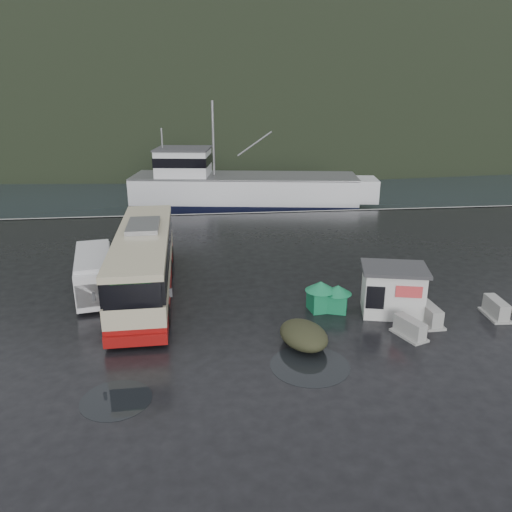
{
  "coord_description": "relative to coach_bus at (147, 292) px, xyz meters",
  "views": [
    {
      "loc": [
        -0.87,
        -21.61,
        10.45
      ],
      "look_at": [
        1.94,
        3.69,
        1.7
      ],
      "focal_mm": 35.0,
      "sensor_mm": 36.0,
      "label": 1
    }
  ],
  "objects": [
    {
      "name": "waste_bin_left",
      "position": [
        8.66,
        -3.18,
        0.0
      ],
      "size": [
        1.23,
        1.23,
        1.5
      ],
      "primitive_type": null,
      "rotation": [
        0.0,
        0.0,
        0.16
      ],
      "color": "#157A4A",
      "rests_on": "ground"
    },
    {
      "name": "waste_bin_right",
      "position": [
        9.47,
        -3.38,
        0.0
      ],
      "size": [
        1.24,
        1.24,
        1.34
      ],
      "primitive_type": null,
      "rotation": [
        0.0,
        0.0,
        -0.34
      ],
      "color": "#157A4A",
      "rests_on": "ground"
    },
    {
      "name": "headland",
      "position": [
        13.97,
        246.65,
        0.0
      ],
      "size": [
        780.0,
        540.0,
        570.0
      ],
      "primitive_type": "ellipsoid",
      "color": "black",
      "rests_on": "ground"
    },
    {
      "name": "white_van",
      "position": [
        -2.6,
        0.06,
        0.0
      ],
      "size": [
        2.85,
        5.69,
        2.27
      ],
      "primitive_type": null,
      "rotation": [
        0.0,
        0.0,
        0.18
      ],
      "color": "silver",
      "rests_on": "ground"
    },
    {
      "name": "jersey_barrier_b",
      "position": [
        13.35,
        -5.12,
        0.0
      ],
      "size": [
        0.94,
        1.79,
        0.88
      ],
      "primitive_type": null,
      "rotation": [
        0.0,
        0.0,
        0.04
      ],
      "color": "#999993",
      "rests_on": "ground"
    },
    {
      "name": "fishing_trawler",
      "position": [
        7.42,
        24.31,
        0.0
      ],
      "size": [
        26.76,
        9.54,
        10.48
      ],
      "primitive_type": null,
      "rotation": [
        0.0,
        0.0,
        -0.15
      ],
      "color": "silver",
      "rests_on": "ground"
    },
    {
      "name": "ground",
      "position": [
        3.97,
        -3.35,
        0.0
      ],
      "size": [
        160.0,
        160.0,
        0.0
      ],
      "primitive_type": "plane",
      "color": "black",
      "rests_on": "ground"
    },
    {
      "name": "harbor_water",
      "position": [
        3.97,
        106.65,
        0.0
      ],
      "size": [
        300.0,
        180.0,
        0.02
      ],
      "primitive_type": "cube",
      "color": "black",
      "rests_on": "ground"
    },
    {
      "name": "jersey_barrier_a",
      "position": [
        11.93,
        -6.27,
        0.0
      ],
      "size": [
        1.36,
        1.83,
        0.82
      ],
      "primitive_type": null,
      "rotation": [
        0.0,
        0.0,
        0.37
      ],
      "color": "#999993",
      "rests_on": "ground"
    },
    {
      "name": "coach_bus",
      "position": [
        0.0,
        0.0,
        0.0
      ],
      "size": [
        3.46,
        12.6,
        3.54
      ],
      "primitive_type": null,
      "rotation": [
        0.0,
        0.0,
        0.03
      ],
      "color": "#BEB390",
      "rests_on": "ground"
    },
    {
      "name": "jersey_barrier_c",
      "position": [
        16.79,
        -4.82,
        0.0
      ],
      "size": [
        0.98,
        1.79,
        0.87
      ],
      "primitive_type": null,
      "rotation": [
        0.0,
        0.0,
        -0.07
      ],
      "color": "#999993",
      "rests_on": "ground"
    },
    {
      "name": "dome_tent",
      "position": [
        7.15,
        -6.59,
        0.0
      ],
      "size": [
        2.55,
        3.0,
        1.0
      ],
      "primitive_type": null,
      "rotation": [
        0.0,
        0.0,
        0.33
      ],
      "color": "#2E301C",
      "rests_on": "ground"
    },
    {
      "name": "ticket_kiosk",
      "position": [
        12.01,
        -3.88,
        0.0
      ],
      "size": [
        3.47,
        2.93,
        2.36
      ],
      "primitive_type": null,
      "rotation": [
        0.0,
        0.0,
        -0.24
      ],
      "color": "silver",
      "rests_on": "ground"
    },
    {
      "name": "quay_edge",
      "position": [
        3.97,
        16.65,
        0.0
      ],
      "size": [
        160.0,
        0.6,
        1.5
      ],
      "primitive_type": "cube",
      "color": "#999993",
      "rests_on": "ground"
    },
    {
      "name": "puddles",
      "position": [
        7.88,
        -5.69,
        0.01
      ],
      "size": [
        16.42,
        11.53,
        0.01
      ],
      "color": "black",
      "rests_on": "ground"
    }
  ]
}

